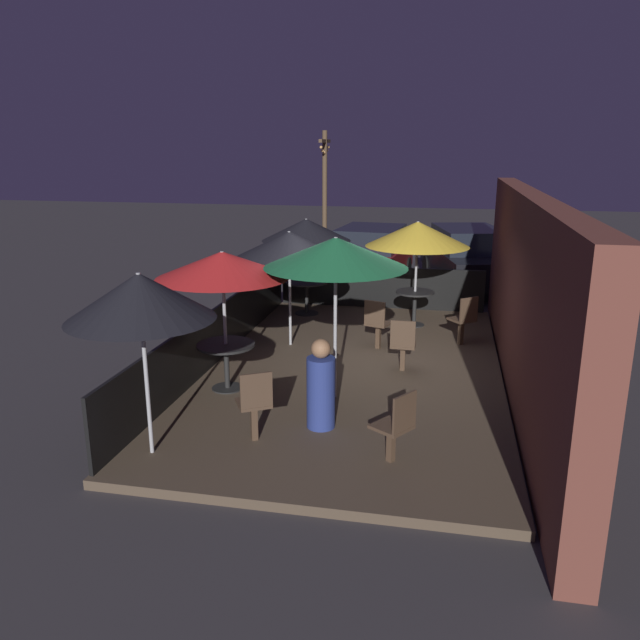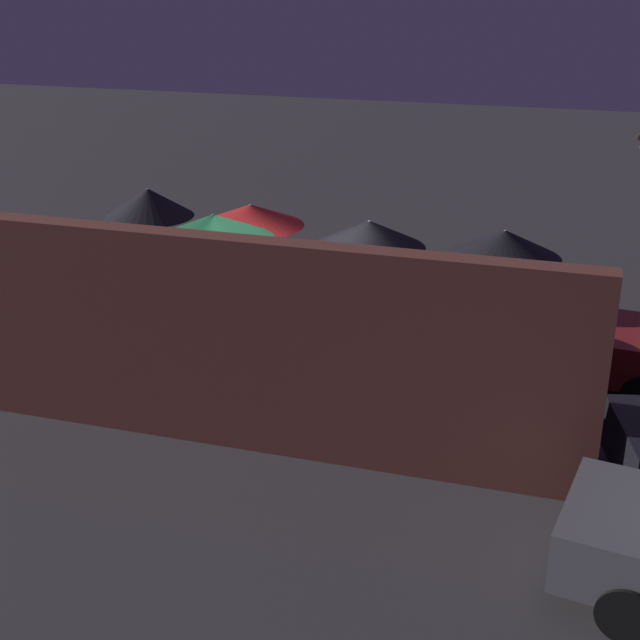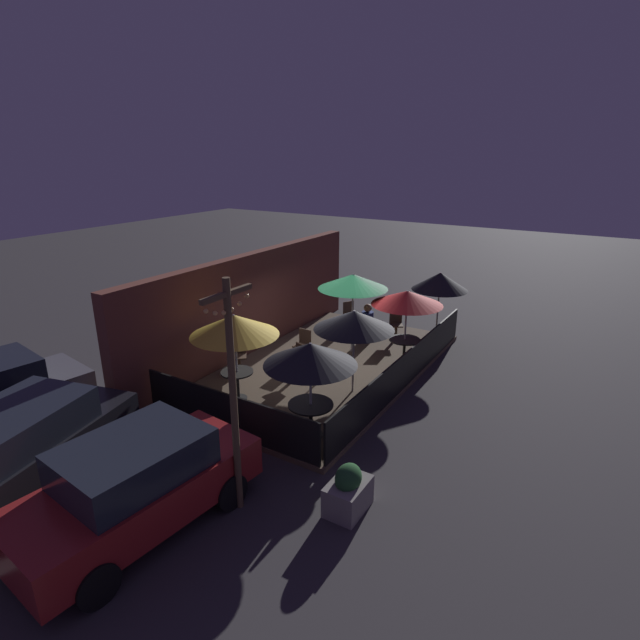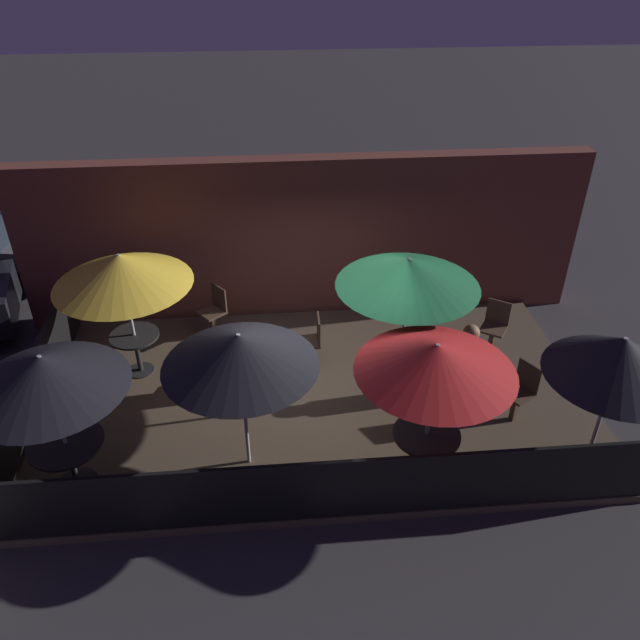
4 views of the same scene
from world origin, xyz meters
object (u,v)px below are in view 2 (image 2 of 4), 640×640
(dining_table_0, at_px, (448,370))
(patio_chair_1, at_px, (346,345))
(patio_umbrella_5, at_px, (149,203))
(dining_table_2, at_px, (498,315))
(patron_0, at_px, (163,312))
(patio_umbrella_4, at_px, (369,234))
(patio_umbrella_2, at_px, (504,244))
(patio_chair_2, at_px, (353,390))
(patio_chair_0, at_px, (271,351))
(planter_box, at_px, (590,307))
(patio_umbrella_1, at_px, (250,215))
(patio_umbrella_3, at_px, (213,227))
(dining_table_1, at_px, (253,285))
(patio_chair_4, at_px, (91,332))
(patio_chair_3, at_px, (151,295))
(patio_umbrella_0, at_px, (453,286))

(dining_table_0, bearing_deg, patio_chair_1, -18.46)
(patio_umbrella_5, height_order, dining_table_2, patio_umbrella_5)
(patio_chair_1, relative_size, patron_0, 0.77)
(patio_umbrella_4, bearing_deg, patio_umbrella_2, -175.01)
(dining_table_0, height_order, patio_chair_2, patio_chair_2)
(patio_chair_0, height_order, planter_box, patio_chair_0)
(patio_umbrella_1, relative_size, dining_table_2, 2.23)
(patio_umbrella_3, xyz_separation_m, planter_box, (-6.11, -3.18, -1.90))
(patio_umbrella_2, relative_size, planter_box, 2.37)
(dining_table_1, distance_m, patio_chair_4, 3.29)
(patio_umbrella_2, height_order, patio_umbrella_4, patio_umbrella_4)
(dining_table_0, height_order, dining_table_1, dining_table_0)
(dining_table_0, height_order, patron_0, patron_0)
(patio_umbrella_5, xyz_separation_m, planter_box, (-8.27, -1.30, -1.69))
(patio_umbrella_4, xyz_separation_m, patio_chair_2, (-0.59, 3.17, -1.37))
(patio_chair_4, bearing_deg, patio_umbrella_3, -26.34)
(patio_umbrella_1, height_order, patio_chair_4, patio_umbrella_1)
(patio_chair_0, distance_m, patio_chair_2, 1.92)
(patio_chair_2, bearing_deg, planter_box, 18.95)
(dining_table_2, bearing_deg, dining_table_1, -2.69)
(patio_chair_1, xyz_separation_m, patio_chair_4, (4.22, 0.70, -0.02))
(patio_chair_2, height_order, patio_chair_3, patio_chair_3)
(patio_umbrella_0, xyz_separation_m, planter_box, (-1.99, -4.11, -1.64))
(patio_chair_1, distance_m, planter_box, 5.14)
(patio_umbrella_3, relative_size, planter_box, 2.69)
(patio_chair_0, bearing_deg, patio_umbrella_0, -0.00)
(patio_umbrella_3, xyz_separation_m, patio_chair_0, (-1.29, 0.90, -1.68))
(patio_umbrella_1, height_order, dining_table_2, patio_umbrella_1)
(patio_chair_1, relative_size, planter_box, 1.05)
(patio_chair_4, relative_size, patron_0, 0.74)
(dining_table_0, relative_size, dining_table_2, 0.82)
(patio_umbrella_4, relative_size, patio_chair_4, 2.36)
(planter_box, bearing_deg, patio_chair_0, 40.24)
(patio_chair_2, bearing_deg, patio_umbrella_0, -0.00)
(patio_umbrella_3, relative_size, patio_chair_1, 2.56)
(patio_umbrella_5, xyz_separation_m, dining_table_1, (-2.16, 0.20, -1.38))
(patio_umbrella_1, bearing_deg, patio_umbrella_4, 169.94)
(patio_umbrella_1, bearing_deg, patio_umbrella_0, 147.69)
(dining_table_0, bearing_deg, patio_chair_3, -16.01)
(dining_table_1, distance_m, patio_chair_2, 4.63)
(patio_umbrella_4, distance_m, dining_table_2, 2.62)
(patio_umbrella_0, height_order, patio_umbrella_4, patio_umbrella_0)
(patio_chair_0, relative_size, patio_chair_4, 1.00)
(patio_chair_0, bearing_deg, dining_table_1, 117.34)
(patio_chair_2, bearing_deg, patio_umbrella_2, 24.65)
(patio_umbrella_0, height_order, patio_chair_0, patio_umbrella_0)
(patio_umbrella_2, xyz_separation_m, patio_chair_4, (6.43, 2.51, -1.38))
(dining_table_1, xyz_separation_m, dining_table_2, (-4.60, 0.22, 0.02))
(dining_table_0, bearing_deg, patio_chair_0, -0.67)
(patio_umbrella_1, xyz_separation_m, patio_umbrella_3, (-0.00, 1.68, 0.24))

